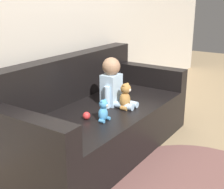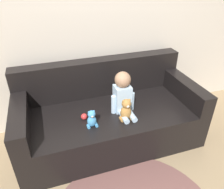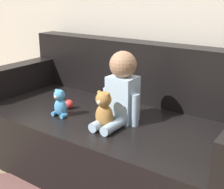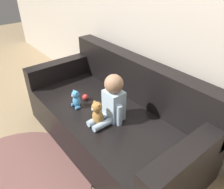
{
  "view_description": "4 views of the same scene",
  "coord_description": "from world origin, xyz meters",
  "px_view_note": "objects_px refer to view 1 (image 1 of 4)",
  "views": [
    {
      "loc": [
        -2.25,
        -1.64,
        1.45
      ],
      "look_at": [
        0.08,
        -0.09,
        0.56
      ],
      "focal_mm": 50.0,
      "sensor_mm": 36.0,
      "label": 1
    },
    {
      "loc": [
        -0.61,
        -1.92,
        1.84
      ],
      "look_at": [
        0.01,
        -0.05,
        0.66
      ],
      "focal_mm": 35.0,
      "sensor_mm": 36.0,
      "label": 2
    },
    {
      "loc": [
        1.17,
        -1.63,
        1.25
      ],
      "look_at": [
        0.07,
        -0.08,
        0.61
      ],
      "focal_mm": 50.0,
      "sensor_mm": 36.0,
      "label": 3
    },
    {
      "loc": [
        1.41,
        -1.1,
        1.74
      ],
      "look_at": [
        0.08,
        -0.03,
        0.67
      ],
      "focal_mm": 35.0,
      "sensor_mm": 36.0,
      "label": 4
    }
  ],
  "objects_px": {
    "teddy_bear_brown": "(125,97)",
    "toy_ball": "(87,116)",
    "couch": "(95,118)",
    "person_baby": "(113,84)",
    "plush_toy_side": "(103,111)"
  },
  "relations": [
    {
      "from": "person_baby",
      "to": "teddy_bear_brown",
      "type": "relative_size",
      "value": 1.9
    },
    {
      "from": "teddy_bear_brown",
      "to": "toy_ball",
      "type": "distance_m",
      "value": 0.44
    },
    {
      "from": "couch",
      "to": "person_baby",
      "type": "relative_size",
      "value": 4.37
    },
    {
      "from": "person_baby",
      "to": "teddy_bear_brown",
      "type": "xyz_separation_m",
      "value": [
        -0.02,
        -0.15,
        -0.09
      ]
    },
    {
      "from": "couch",
      "to": "teddy_bear_brown",
      "type": "relative_size",
      "value": 8.28
    },
    {
      "from": "teddy_bear_brown",
      "to": "plush_toy_side",
      "type": "xyz_separation_m",
      "value": [
        -0.36,
        -0.01,
        -0.02
      ]
    },
    {
      "from": "person_baby",
      "to": "teddy_bear_brown",
      "type": "distance_m",
      "value": 0.18
    },
    {
      "from": "plush_toy_side",
      "to": "teddy_bear_brown",
      "type": "bearing_deg",
      "value": 1.05
    },
    {
      "from": "teddy_bear_brown",
      "to": "toy_ball",
      "type": "relative_size",
      "value": 3.68
    },
    {
      "from": "person_baby",
      "to": "toy_ball",
      "type": "relative_size",
      "value": 6.98
    },
    {
      "from": "person_baby",
      "to": "teddy_bear_brown",
      "type": "height_order",
      "value": "person_baby"
    },
    {
      "from": "teddy_bear_brown",
      "to": "plush_toy_side",
      "type": "relative_size",
      "value": 1.28
    },
    {
      "from": "couch",
      "to": "teddy_bear_brown",
      "type": "bearing_deg",
      "value": -69.05
    },
    {
      "from": "plush_toy_side",
      "to": "toy_ball",
      "type": "distance_m",
      "value": 0.16
    },
    {
      "from": "person_baby",
      "to": "teddy_bear_brown",
      "type": "bearing_deg",
      "value": -98.22
    }
  ]
}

